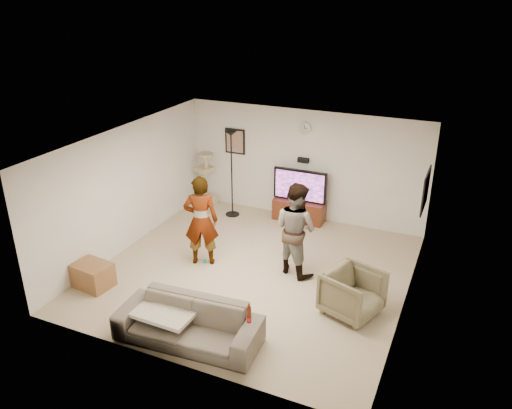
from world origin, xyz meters
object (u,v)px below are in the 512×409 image
at_px(cat_tree, 205,178).
at_px(armchair, 353,293).
at_px(beer_bottle, 249,315).
at_px(person_left, 201,221).
at_px(tv_stand, 299,210).
at_px(side_table, 93,275).
at_px(floor_lamp, 232,174).
at_px(person_right, 296,229).
at_px(sofa, 188,323).
at_px(tv, 300,185).

bearing_deg(cat_tree, armchair, -34.45).
bearing_deg(cat_tree, beer_bottle, -54.64).
height_order(person_left, beer_bottle, person_left).
bearing_deg(beer_bottle, tv_stand, 101.12).
bearing_deg(cat_tree, side_table, -90.00).
distance_m(cat_tree, person_left, 2.90).
xyz_separation_m(person_left, beer_bottle, (1.98, -2.16, -0.13)).
bearing_deg(floor_lamp, tv_stand, 13.32).
xyz_separation_m(cat_tree, armchair, (4.40, -3.02, -0.28)).
bearing_deg(side_table, person_left, 48.52).
xyz_separation_m(floor_lamp, person_right, (2.20, -1.82, -0.13)).
bearing_deg(sofa, armchair, 35.32).
bearing_deg(person_right, floor_lamp, -16.85).
distance_m(person_left, armchair, 3.12).
height_order(tv_stand, armchair, armchair).
bearing_deg(person_left, sofa, 91.67).
relative_size(person_right, armchair, 2.08).
bearing_deg(beer_bottle, side_table, 169.42).
bearing_deg(beer_bottle, floor_lamp, 119.20).
bearing_deg(armchair, floor_lamp, 71.89).
height_order(tv, person_left, person_left).
height_order(person_left, sofa, person_left).
bearing_deg(person_left, floor_lamp, -101.04).
bearing_deg(armchair, sofa, 148.79).
xyz_separation_m(tv, floor_lamp, (-1.52, -0.36, 0.16)).
relative_size(floor_lamp, armchair, 2.39).
relative_size(sofa, armchair, 2.57).
bearing_deg(sofa, floor_lamp, 104.21).
height_order(tv_stand, tv, tv).
distance_m(floor_lamp, person_left, 2.27).
bearing_deg(person_right, sofa, 96.36).
xyz_separation_m(tv, sofa, (-0.07, -4.74, -0.53)).
distance_m(floor_lamp, cat_tree, 1.01).
xyz_separation_m(sofa, armchair, (2.06, 1.69, 0.07)).
relative_size(tv_stand, sofa, 0.53).
relative_size(tv_stand, person_left, 0.65).
bearing_deg(cat_tree, tv_stand, 0.74).
height_order(tv, beer_bottle, tv).
xyz_separation_m(tv, person_right, (0.68, -2.18, 0.04)).
relative_size(floor_lamp, cat_tree, 1.53).
relative_size(person_right, sofa, 0.81).
bearing_deg(person_right, tv_stand, -49.82).
distance_m(sofa, beer_bottle, 1.09).
relative_size(person_left, person_right, 1.00).
bearing_deg(tv, person_right, -72.55).
bearing_deg(floor_lamp, armchair, -37.50).
height_order(person_left, person_right, person_left).
relative_size(person_left, sofa, 0.82).
distance_m(person_right, side_table, 3.71).
distance_m(person_left, beer_bottle, 2.94).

